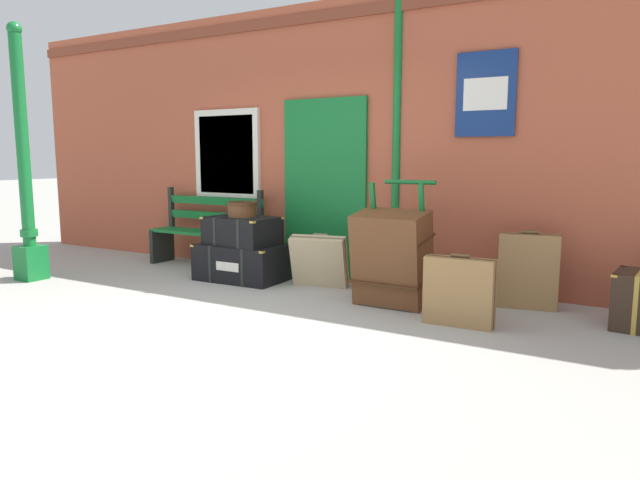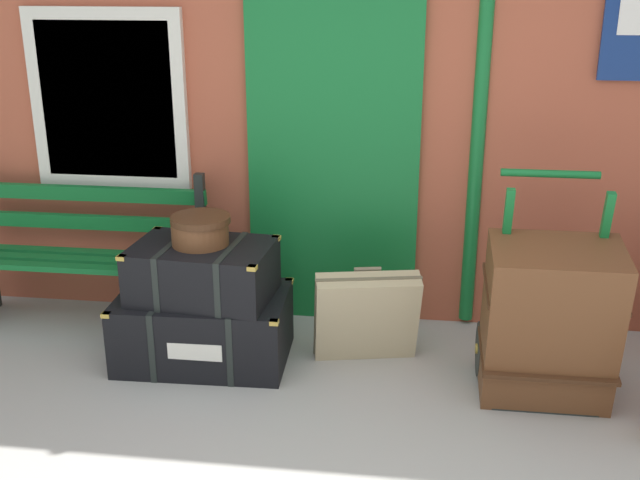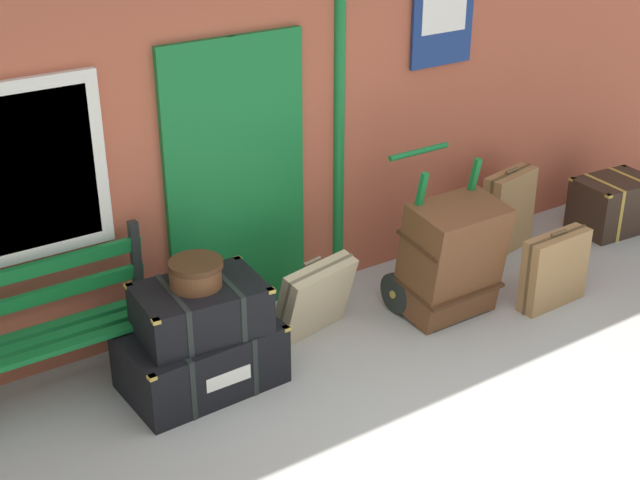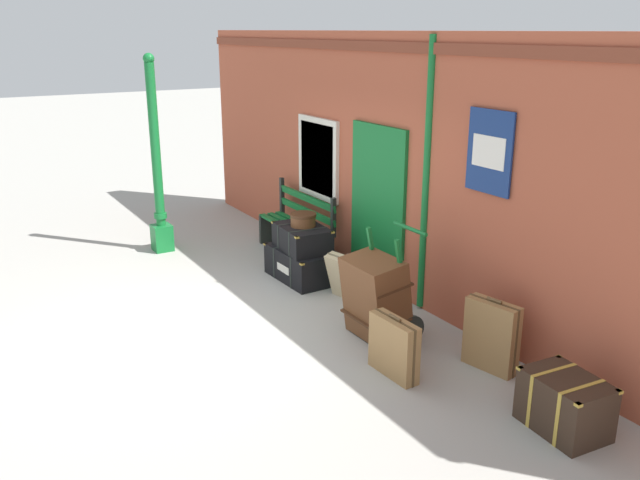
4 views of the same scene
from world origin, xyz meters
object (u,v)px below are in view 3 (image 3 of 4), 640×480
object	(u,v)px
steamer_trunk_middle	(201,309)
round_hatbox	(195,272)
platform_bench	(37,339)
suitcase_slate	(554,270)
suitcase_charcoal	(314,299)
suitcase_brown	(508,211)
porters_trolley	(434,273)
corner_trunk	(613,204)
large_brown_trunk	(451,259)
steamer_trunk_base	(201,357)

from	to	relation	value
steamer_trunk_middle	round_hatbox	bearing A→B (deg)	113.98
platform_bench	suitcase_slate	bearing A→B (deg)	-14.98
suitcase_charcoal	suitcase_brown	size ratio (longest dim) A/B	0.88
porters_trolley	suitcase_brown	bearing A→B (deg)	18.88
platform_bench	porters_trolley	xyz separation A→B (m)	(2.89, -0.47, -0.17)
round_hatbox	corner_trunk	xyz separation A→B (m)	(4.21, 0.12, -0.60)
round_hatbox	corner_trunk	world-z (taller)	round_hatbox
corner_trunk	large_brown_trunk	bearing A→B (deg)	-171.56
suitcase_slate	suitcase_charcoal	size ratio (longest dim) A/B	0.94
large_brown_trunk	suitcase_brown	size ratio (longest dim) A/B	1.25
platform_bench	steamer_trunk_base	size ratio (longest dim) A/B	1.56
platform_bench	porters_trolley	size ratio (longest dim) A/B	1.34
porters_trolley	suitcase_charcoal	size ratio (longest dim) A/B	1.81
platform_bench	suitcase_charcoal	distance (m)	1.92
steamer_trunk_middle	round_hatbox	size ratio (longest dim) A/B	2.46
corner_trunk	steamer_trunk_middle	bearing A→B (deg)	-178.14
suitcase_brown	corner_trunk	bearing A→B (deg)	-12.16
suitcase_brown	platform_bench	bearing A→B (deg)	178.85
steamer_trunk_middle	suitcase_slate	distance (m)	2.78
large_brown_trunk	suitcase_brown	xyz separation A→B (m)	(1.15, 0.57, -0.11)
platform_bench	steamer_trunk_base	xyz separation A→B (m)	(0.91, -0.44, -0.23)
steamer_trunk_base	platform_bench	bearing A→B (deg)	154.42
round_hatbox	large_brown_trunk	world-z (taller)	large_brown_trunk
large_brown_trunk	corner_trunk	world-z (taller)	large_brown_trunk
suitcase_charcoal	large_brown_trunk	bearing A→B (deg)	-17.89
platform_bench	steamer_trunk_middle	size ratio (longest dim) A/B	1.88
corner_trunk	round_hatbox	bearing A→B (deg)	-178.43
platform_bench	steamer_trunk_base	bearing A→B (deg)	-25.58
steamer_trunk_base	large_brown_trunk	bearing A→B (deg)	-6.11
steamer_trunk_base	large_brown_trunk	world-z (taller)	large_brown_trunk
porters_trolley	steamer_trunk_base	bearing A→B (deg)	178.95
steamer_trunk_base	corner_trunk	bearing A→B (deg)	1.65
suitcase_charcoal	corner_trunk	size ratio (longest dim) A/B	0.91
steamer_trunk_base	porters_trolley	distance (m)	1.97
steamer_trunk_base	suitcase_charcoal	size ratio (longest dim) A/B	1.56
steamer_trunk_base	suitcase_brown	bearing A→B (deg)	6.53
round_hatbox	suitcase_slate	bearing A→B (deg)	-11.30
steamer_trunk_middle	porters_trolley	world-z (taller)	porters_trolley
platform_bench	round_hatbox	xyz separation A→B (m)	(0.92, -0.43, 0.39)
round_hatbox	corner_trunk	size ratio (longest dim) A/B	0.47
suitcase_slate	suitcase_charcoal	distance (m)	1.88
suitcase_charcoal	steamer_trunk_base	bearing A→B (deg)	-173.42
steamer_trunk_middle	large_brown_trunk	bearing A→B (deg)	-5.73
platform_bench	suitcase_charcoal	xyz separation A→B (m)	(1.89, -0.33, -0.15)
steamer_trunk_base	suitcase_slate	world-z (taller)	suitcase_slate
steamer_trunk_base	round_hatbox	size ratio (longest dim) A/B	2.97
round_hatbox	steamer_trunk_middle	bearing A→B (deg)	-66.02
round_hatbox	suitcase_charcoal	world-z (taller)	round_hatbox
round_hatbox	corner_trunk	distance (m)	4.25
suitcase_slate	steamer_trunk_middle	bearing A→B (deg)	169.10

